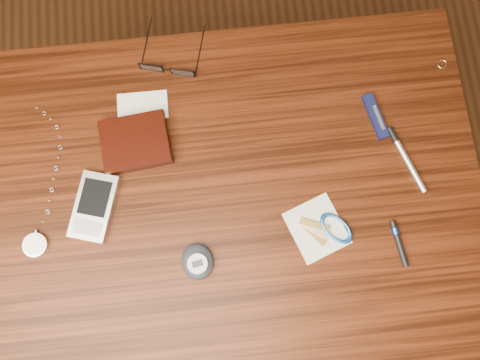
{
  "coord_description": "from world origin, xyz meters",
  "views": [
    {
      "loc": [
        0.04,
        -0.13,
        1.59
      ],
      "look_at": [
        0.06,
        0.04,
        0.76
      ],
      "focal_mm": 35.0,
      "sensor_mm": 36.0,
      "label": 1
    }
  ],
  "objects_px": {
    "pocket_watch": "(36,240)",
    "eyeglasses": "(168,67)",
    "pocket_knife": "(375,116)",
    "silver_pen": "(404,154)",
    "wallet_and_card": "(136,142)",
    "desk": "(215,214)",
    "pda_phone": "(94,207)",
    "pedometer": "(198,262)",
    "notepad_keys": "(327,228)"
  },
  "relations": [
    {
      "from": "silver_pen",
      "to": "wallet_and_card",
      "type": "bearing_deg",
      "value": 171.41
    },
    {
      "from": "pocket_watch",
      "to": "silver_pen",
      "type": "xyz_separation_m",
      "value": [
        0.68,
        0.09,
        -0.0
      ]
    },
    {
      "from": "wallet_and_card",
      "to": "silver_pen",
      "type": "bearing_deg",
      "value": -8.59
    },
    {
      "from": "wallet_and_card",
      "to": "eyeglasses",
      "type": "xyz_separation_m",
      "value": [
        0.07,
        0.14,
        -0.0
      ]
    },
    {
      "from": "notepad_keys",
      "to": "pocket_knife",
      "type": "height_order",
      "value": "pocket_knife"
    },
    {
      "from": "pocket_watch",
      "to": "eyeglasses",
      "type": "bearing_deg",
      "value": 49.62
    },
    {
      "from": "wallet_and_card",
      "to": "silver_pen",
      "type": "relative_size",
      "value": 1.23
    },
    {
      "from": "pedometer",
      "to": "wallet_and_card",
      "type": "bearing_deg",
      "value": 112.4
    },
    {
      "from": "pocket_watch",
      "to": "pda_phone",
      "type": "distance_m",
      "value": 0.12
    },
    {
      "from": "pedometer",
      "to": "notepad_keys",
      "type": "distance_m",
      "value": 0.24
    },
    {
      "from": "wallet_and_card",
      "to": "silver_pen",
      "type": "height_order",
      "value": "wallet_and_card"
    },
    {
      "from": "pedometer",
      "to": "eyeglasses",
      "type": "bearing_deg",
      "value": 93.89
    },
    {
      "from": "pocket_watch",
      "to": "pedometer",
      "type": "relative_size",
      "value": 3.91
    },
    {
      "from": "wallet_and_card",
      "to": "pedometer",
      "type": "bearing_deg",
      "value": -67.6
    },
    {
      "from": "wallet_and_card",
      "to": "pocket_watch",
      "type": "relative_size",
      "value": 0.56
    },
    {
      "from": "wallet_and_card",
      "to": "pocket_watch",
      "type": "xyz_separation_m",
      "value": [
        -0.19,
        -0.16,
        -0.01
      ]
    },
    {
      "from": "notepad_keys",
      "to": "silver_pen",
      "type": "relative_size",
      "value": 1.03
    },
    {
      "from": "desk",
      "to": "eyeglasses",
      "type": "xyz_separation_m",
      "value": [
        -0.06,
        0.28,
        0.11
      ]
    },
    {
      "from": "desk",
      "to": "eyeglasses",
      "type": "distance_m",
      "value": 0.3
    },
    {
      "from": "eyeglasses",
      "to": "pda_phone",
      "type": "relative_size",
      "value": 1.0
    },
    {
      "from": "eyeglasses",
      "to": "pedometer",
      "type": "distance_m",
      "value": 0.37
    },
    {
      "from": "silver_pen",
      "to": "pedometer",
      "type": "bearing_deg",
      "value": -158.6
    },
    {
      "from": "pocket_watch",
      "to": "pda_phone",
      "type": "relative_size",
      "value": 2.09
    },
    {
      "from": "eyeglasses",
      "to": "pocket_knife",
      "type": "bearing_deg",
      "value": -19.9
    },
    {
      "from": "wallet_and_card",
      "to": "pda_phone",
      "type": "height_order",
      "value": "wallet_and_card"
    },
    {
      "from": "desk",
      "to": "pedometer",
      "type": "distance_m",
      "value": 0.15
    },
    {
      "from": "pedometer",
      "to": "pocket_knife",
      "type": "bearing_deg",
      "value": 33.3
    },
    {
      "from": "desk",
      "to": "notepad_keys",
      "type": "relative_size",
      "value": 7.48
    },
    {
      "from": "eyeglasses",
      "to": "desk",
      "type": "bearing_deg",
      "value": -77.9
    },
    {
      "from": "desk",
      "to": "pda_phone",
      "type": "height_order",
      "value": "pda_phone"
    },
    {
      "from": "pda_phone",
      "to": "pedometer",
      "type": "bearing_deg",
      "value": -33.51
    },
    {
      "from": "eyeglasses",
      "to": "pocket_watch",
      "type": "height_order",
      "value": "eyeglasses"
    },
    {
      "from": "pocket_knife",
      "to": "eyeglasses",
      "type": "bearing_deg",
      "value": 160.1
    },
    {
      "from": "pedometer",
      "to": "pocket_knife",
      "type": "height_order",
      "value": "pedometer"
    },
    {
      "from": "pda_phone",
      "to": "pocket_knife",
      "type": "distance_m",
      "value": 0.55
    },
    {
      "from": "pda_phone",
      "to": "silver_pen",
      "type": "relative_size",
      "value": 1.05
    },
    {
      "from": "pocket_knife",
      "to": "silver_pen",
      "type": "bearing_deg",
      "value": -62.66
    },
    {
      "from": "wallet_and_card",
      "to": "pda_phone",
      "type": "xyz_separation_m",
      "value": [
        -0.08,
        -0.11,
        -0.0
      ]
    },
    {
      "from": "eyeglasses",
      "to": "pocket_watch",
      "type": "xyz_separation_m",
      "value": [
        -0.26,
        -0.3,
        -0.01
      ]
    },
    {
      "from": "pocket_watch",
      "to": "silver_pen",
      "type": "height_order",
      "value": "pocket_watch"
    },
    {
      "from": "wallet_and_card",
      "to": "pda_phone",
      "type": "distance_m",
      "value": 0.14
    },
    {
      "from": "pocket_watch",
      "to": "notepad_keys",
      "type": "bearing_deg",
      "value": -3.68
    },
    {
      "from": "pda_phone",
      "to": "pedometer",
      "type": "distance_m",
      "value": 0.21
    },
    {
      "from": "pocket_watch",
      "to": "notepad_keys",
      "type": "relative_size",
      "value": 2.13
    },
    {
      "from": "notepad_keys",
      "to": "pocket_knife",
      "type": "relative_size",
      "value": 1.45
    },
    {
      "from": "pocket_knife",
      "to": "desk",
      "type": "bearing_deg",
      "value": -156.78
    },
    {
      "from": "silver_pen",
      "to": "pda_phone",
      "type": "bearing_deg",
      "value": -176.21
    },
    {
      "from": "desk",
      "to": "silver_pen",
      "type": "distance_m",
      "value": 0.38
    },
    {
      "from": "wallet_and_card",
      "to": "eyeglasses",
      "type": "bearing_deg",
      "value": 64.01
    },
    {
      "from": "desk",
      "to": "pda_phone",
      "type": "bearing_deg",
      "value": 174.12
    }
  ]
}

